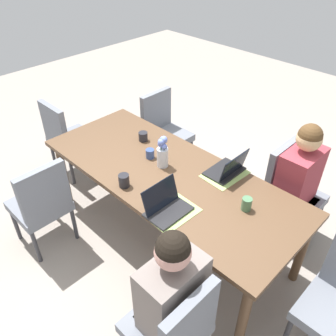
{
  "coord_description": "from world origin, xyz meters",
  "views": [
    {
      "loc": [
        1.62,
        -1.63,
        2.49
      ],
      "look_at": [
        0.0,
        0.0,
        0.79
      ],
      "focal_mm": 37.32,
      "sensor_mm": 36.0,
      "label": 1
    }
  ],
  "objects": [
    {
      "name": "chair_head_left_left_far",
      "position": [
        -1.49,
        -0.08,
        0.5
      ],
      "size": [
        0.44,
        0.44,
        0.9
      ],
      "color": "slate",
      "rests_on": "ground_plane"
    },
    {
      "name": "coffee_mug_near_right",
      "position": [
        -0.52,
        0.2,
        0.78
      ],
      "size": [
        0.08,
        0.08,
        0.09
      ],
      "primitive_type": "cylinder",
      "color": "#232328",
      "rests_on": "dining_table"
    },
    {
      "name": "placemat_far_left_mid",
      "position": [
        0.35,
        0.31,
        0.74
      ],
      "size": [
        0.28,
        0.37,
        0.0
      ],
      "primitive_type": "cube",
      "rotation": [
        0.0,
        0.0,
        -1.62
      ],
      "color": "#9EBC66",
      "rests_on": "dining_table"
    },
    {
      "name": "coffee_mug_near_left",
      "position": [
        -0.12,
        -0.36,
        0.79
      ],
      "size": [
        0.09,
        0.09,
        0.11
      ],
      "primitive_type": "cylinder",
      "color": "#232328",
      "rests_on": "dining_table"
    },
    {
      "name": "chair_near_left_near",
      "position": [
        0.87,
        -0.83,
        0.5
      ],
      "size": [
        0.44,
        0.44,
        0.9
      ],
      "color": "slate",
      "rests_on": "ground_plane"
    },
    {
      "name": "person_near_left_near",
      "position": [
        0.8,
        -0.77,
        0.53
      ],
      "size": [
        0.36,
        0.4,
        1.19
      ],
      "color": "#2D2D33",
      "rests_on": "ground_plane"
    },
    {
      "name": "ground_plane",
      "position": [
        0.0,
        0.0,
        0.0
      ],
      "size": [
        10.0,
        10.0,
        0.0
      ],
      "primitive_type": "plane",
      "color": "gray"
    },
    {
      "name": "chair_far_right_mid",
      "position": [
        -0.85,
        0.78,
        0.5
      ],
      "size": [
        0.44,
        0.44,
        0.9
      ],
      "color": "slate",
      "rests_on": "ground_plane"
    },
    {
      "name": "flower_vase",
      "position": [
        -0.11,
        0.04,
        0.88
      ],
      "size": [
        0.1,
        0.1,
        0.29
      ],
      "color": "silver",
      "rests_on": "dining_table"
    },
    {
      "name": "coffee_mug_centre_right",
      "position": [
        -0.27,
        0.05,
        0.78
      ],
      "size": [
        0.08,
        0.08,
        0.08
      ],
      "primitive_type": "cylinder",
      "color": "#33477A",
      "rests_on": "dining_table"
    },
    {
      "name": "chair_far_left_mid",
      "position": [
        0.7,
        0.83,
        0.5
      ],
      "size": [
        0.44,
        0.44,
        0.9
      ],
      "color": "slate",
      "rests_on": "ground_plane"
    },
    {
      "name": "placemat_near_left_near",
      "position": [
        0.36,
        -0.31,
        0.74
      ],
      "size": [
        0.27,
        0.37,
        0.0
      ],
      "primitive_type": "cube",
      "rotation": [
        0.0,
        0.0,
        1.54
      ],
      "color": "#9EBC66",
      "rests_on": "dining_table"
    },
    {
      "name": "coffee_mug_centre_left",
      "position": [
        0.71,
        0.09,
        0.79
      ],
      "size": [
        0.07,
        0.07,
        0.1
      ],
      "primitive_type": "cylinder",
      "color": "#47704C",
      "rests_on": "dining_table"
    },
    {
      "name": "chair_near_right_far",
      "position": [
        -0.7,
        -0.82,
        0.5
      ],
      "size": [
        0.44,
        0.44,
        0.9
      ],
      "color": "slate",
      "rests_on": "ground_plane"
    },
    {
      "name": "laptop_far_left_mid",
      "position": [
        0.35,
        0.33,
        0.78
      ],
      "size": [
        0.22,
        0.32,
        0.21
      ],
      "color": "black",
      "rests_on": "dining_table"
    },
    {
      "name": "dining_table",
      "position": [
        0.0,
        0.0,
        0.67
      ],
      "size": [
        2.34,
        0.95,
        0.74
      ],
      "color": "brown",
      "rests_on": "ground_plane"
    },
    {
      "name": "person_far_left_mid",
      "position": [
        0.78,
        0.77,
        0.53
      ],
      "size": [
        0.36,
        0.4,
        1.19
      ],
      "color": "#2D2D33",
      "rests_on": "ground_plane"
    },
    {
      "name": "laptop_near_left_near",
      "position": [
        0.31,
        -0.33,
        0.78
      ],
      "size": [
        0.22,
        0.32,
        0.21
      ],
      "color": "black",
      "rests_on": "dining_table"
    }
  ]
}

